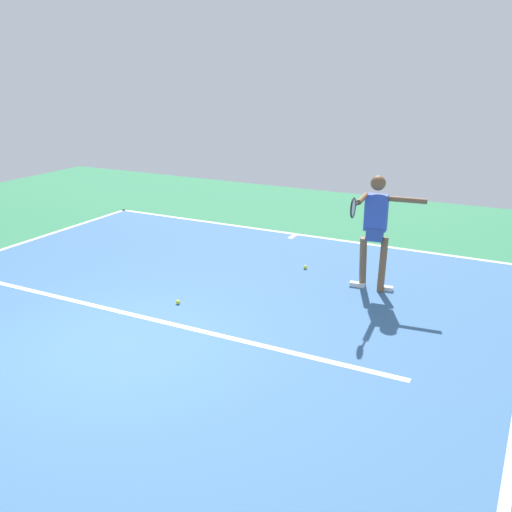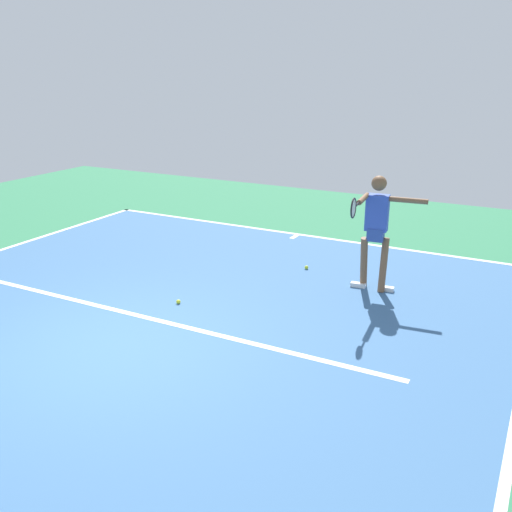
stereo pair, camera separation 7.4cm
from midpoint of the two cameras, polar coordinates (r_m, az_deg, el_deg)
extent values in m
plane|color=#2D754C|center=(7.53, -14.71, -9.07)|extent=(20.81, 20.81, 0.00)
cube|color=#38608E|center=(7.53, -14.72, -9.06)|extent=(9.44, 11.90, 0.00)
cube|color=white|center=(12.20, 3.86, 2.18)|extent=(9.44, 0.10, 0.01)
cube|color=white|center=(5.93, 23.68, -18.28)|extent=(0.10, 11.90, 0.01)
cube|color=white|center=(8.21, -10.10, -6.34)|extent=(7.08, 0.10, 0.01)
cube|color=white|center=(12.03, 3.48, 1.95)|extent=(0.10, 0.30, 0.01)
cylinder|color=brown|center=(9.22, 12.26, -0.84)|extent=(0.13, 0.26, 0.87)
cube|color=white|center=(9.34, 12.53, -3.16)|extent=(0.25, 0.12, 0.07)
cylinder|color=brown|center=(9.27, 10.38, -0.62)|extent=(0.13, 0.26, 0.87)
cube|color=white|center=(9.41, 9.82, -2.82)|extent=(0.25, 0.12, 0.07)
cube|color=#2D4799|center=(9.10, 11.51, 2.16)|extent=(0.27, 0.22, 0.20)
cube|color=#334CB2|center=(9.01, 11.64, 4.26)|extent=(0.36, 0.21, 0.57)
sphere|color=brown|center=(8.91, 11.83, 7.13)|extent=(0.23, 0.23, 0.23)
cylinder|color=brown|center=(8.90, 14.62, 5.42)|extent=(0.57, 0.14, 0.08)
cylinder|color=brown|center=(8.71, 10.31, 5.65)|extent=(0.14, 0.57, 0.08)
cylinder|color=black|center=(8.33, 9.75, 5.11)|extent=(0.05, 0.22, 0.03)
torus|color=black|center=(8.10, 9.38, 4.75)|extent=(0.05, 0.29, 0.29)
cylinder|color=silver|center=(8.10, 9.38, 4.75)|extent=(0.03, 0.25, 0.25)
sphere|color=#CCE033|center=(10.11, 4.72, -1.12)|extent=(0.07, 0.07, 0.07)
sphere|color=yellow|center=(8.69, -8.02, -4.56)|extent=(0.07, 0.07, 0.07)
camera|label=1|loc=(0.04, -90.27, -0.09)|focal=40.18mm
camera|label=2|loc=(0.04, 89.73, 0.09)|focal=40.18mm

